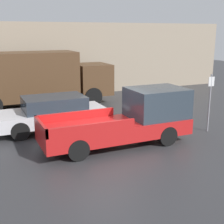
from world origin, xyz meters
TOP-DOWN VIEW (x-y plane):
  - ground_plane at (0.00, 0.00)m, footprint 60.00×60.00m
  - building_wall at (0.00, 10.20)m, footprint 28.00×0.15m
  - pickup_truck at (0.98, 0.01)m, footprint 5.77×1.94m
  - car at (-1.40, 2.95)m, footprint 4.82×2.01m
  - delivery_truck at (-1.56, 7.63)m, footprint 8.94×2.41m
  - parking_sign at (4.74, -0.07)m, footprint 0.30×0.07m

SIDE VIEW (x-z plane):
  - ground_plane at x=0.00m, z-range 0.00..0.00m
  - car at x=-1.40m, z-range 0.03..1.53m
  - pickup_truck at x=0.98m, z-range -0.08..2.01m
  - parking_sign at x=4.74m, z-range 0.16..2.66m
  - delivery_truck at x=-1.56m, z-range 0.16..3.30m
  - building_wall at x=0.00m, z-range 0.00..4.85m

